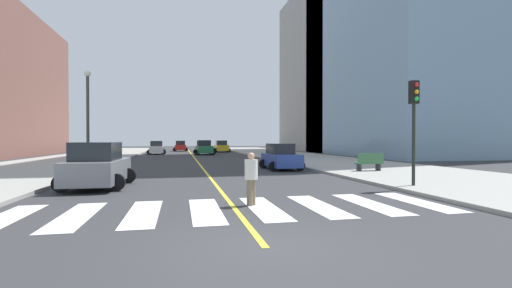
{
  "coord_description": "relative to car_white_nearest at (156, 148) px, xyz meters",
  "views": [
    {
      "loc": [
        -1.66,
        -6.79,
        2.15
      ],
      "look_at": [
        5.68,
        27.47,
        1.69
      ],
      "focal_mm": 25.03,
      "sensor_mm": 36.0,
      "label": 1
    }
  ],
  "objects": [
    {
      "name": "park_bench",
      "position": [
        15.09,
        -32.83,
        -0.21
      ],
      "size": [
        1.81,
        0.6,
        1.12
      ],
      "rotation": [
        0.0,
        0.0,
        1.59
      ],
      "color": "#33603D",
      "rests_on": "sidewalk_kerb_east"
    },
    {
      "name": "car_white_nearest",
      "position": [
        0.0,
        0.0,
        0.0
      ],
      "size": [
        2.83,
        4.4,
        1.93
      ],
      "rotation": [
        0.0,
        0.0,
        0.05
      ],
      "color": "silver",
      "rests_on": "ground"
    },
    {
      "name": "car_yellow_sixth",
      "position": [
        10.18,
        6.53,
        0.02
      ],
      "size": [
        2.78,
        4.42,
        1.97
      ],
      "rotation": [
        0.0,
        0.0,
        3.16
      ],
      "color": "gold",
      "rests_on": "ground"
    },
    {
      "name": "lane_divider_paint",
      "position": [
        4.96,
        -6.64,
        -0.9
      ],
      "size": [
        0.16,
        80.0,
        0.01
      ],
      "primitive_type": "cube",
      "color": "yellow",
      "rests_on": "ground"
    },
    {
      "name": "parking_garage_concrete",
      "position": [
        33.62,
        9.58,
        14.08
      ],
      "size": [
        18.0,
        24.0,
        29.96
      ],
      "primitive_type": "cube",
      "color": "#9E9B93",
      "rests_on": "ground"
    },
    {
      "name": "car_blue_second",
      "position": [
        10.36,
        -29.0,
        -0.04
      ],
      "size": [
        2.66,
        4.19,
        1.85
      ],
      "rotation": [
        0.0,
        0.0,
        3.17
      ],
      "color": "#2D479E",
      "rests_on": "ground"
    },
    {
      "name": "car_gray_fourth",
      "position": [
        -0.27,
        -36.47,
        0.04
      ],
      "size": [
        2.93,
        4.6,
        2.02
      ],
      "rotation": [
        0.0,
        0.0,
        -0.04
      ],
      "color": "slate",
      "rests_on": "ground"
    },
    {
      "name": "street_lamp",
      "position": [
        -2.92,
        -26.86,
        3.29
      ],
      "size": [
        0.44,
        0.44,
        6.78
      ],
      "color": "#38383D",
      "rests_on": "sidewalk_kerb_west"
    },
    {
      "name": "car_green_third",
      "position": [
        6.64,
        -3.06,
        0.05
      ],
      "size": [
        2.96,
        4.64,
        2.04
      ],
      "rotation": [
        0.0,
        0.0,
        3.18
      ],
      "color": "#236B42",
      "rests_on": "ground"
    },
    {
      "name": "sidewalk_kerb_west",
      "position": [
        -7.24,
        -26.64,
        -0.83
      ],
      "size": [
        10.0,
        120.0,
        0.15
      ],
      "primitive_type": "cube",
      "color": "#9E9B93",
      "rests_on": "ground"
    },
    {
      "name": "pedestrian_crossing",
      "position": [
        5.57,
        -42.13,
        0.05
      ],
      "size": [
        0.43,
        0.43,
        1.72
      ],
      "rotation": [
        0.0,
        0.0,
        0.85
      ],
      "color": "brown",
      "rests_on": "ground"
    },
    {
      "name": "car_red_fifth",
      "position": [
        3.42,
        12.91,
        -0.01
      ],
      "size": [
        2.67,
        4.27,
        1.91
      ],
      "rotation": [
        0.0,
        0.0,
        0.0
      ],
      "color": "red",
      "rests_on": "ground"
    },
    {
      "name": "traffic_light_near_corner",
      "position": [
        13.23,
        -39.78,
        2.45
      ],
      "size": [
        0.36,
        0.41,
        4.54
      ],
      "rotation": [
        0.0,
        0.0,
        3.14
      ],
      "color": "black",
      "rests_on": "sidewalk_kerb_east"
    },
    {
      "name": "sidewalk_kerb_east",
      "position": [
        17.16,
        -26.64,
        -0.83
      ],
      "size": [
        10.0,
        120.0,
        0.15
      ],
      "primitive_type": "cube",
      "color": "#9E9B93",
      "rests_on": "ground"
    },
    {
      "name": "crosswalk_paint",
      "position": [
        4.96,
        -42.64,
        -0.9
      ],
      "size": [
        13.5,
        4.0,
        0.01
      ],
      "color": "silver",
      "rests_on": "ground"
    },
    {
      "name": "ground_plane",
      "position": [
        4.96,
        -46.64,
        -0.9
      ],
      "size": [
        220.0,
        220.0,
        0.0
      ],
      "primitive_type": "plane",
      "color": "#333335"
    }
  ]
}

